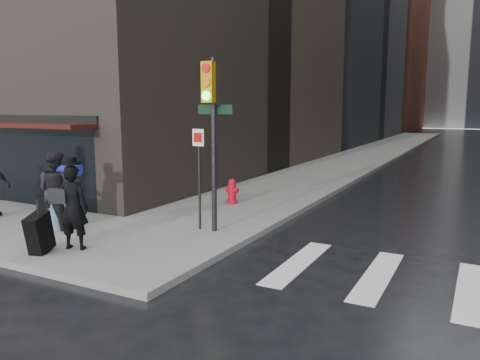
{
  "coord_description": "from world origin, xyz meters",
  "views": [
    {
      "loc": [
        6.7,
        -7.73,
        3.14
      ],
      "look_at": [
        1.18,
        2.86,
        1.3
      ],
      "focal_mm": 35.0,
      "sensor_mm": 36.0,
      "label": 1
    }
  ],
  "objects_px": {
    "traffic_light": "(210,121)",
    "fire_hydrant": "(232,192)",
    "man_jeans": "(56,190)",
    "man_overcoat": "(66,211)"
  },
  "relations": [
    {
      "from": "man_jeans",
      "to": "fire_hydrant",
      "type": "height_order",
      "value": "man_jeans"
    },
    {
      "from": "man_overcoat",
      "to": "man_jeans",
      "type": "xyz_separation_m",
      "value": [
        -1.64,
        1.18,
        0.13
      ]
    },
    {
      "from": "man_jeans",
      "to": "traffic_light",
      "type": "bearing_deg",
      "value": -161.57
    },
    {
      "from": "fire_hydrant",
      "to": "traffic_light",
      "type": "bearing_deg",
      "value": -70.0
    },
    {
      "from": "traffic_light",
      "to": "fire_hydrant",
      "type": "xyz_separation_m",
      "value": [
        -1.17,
        3.22,
        -2.32
      ]
    },
    {
      "from": "man_overcoat",
      "to": "traffic_light",
      "type": "relative_size",
      "value": 0.48
    },
    {
      "from": "man_overcoat",
      "to": "man_jeans",
      "type": "height_order",
      "value": "man_overcoat"
    },
    {
      "from": "man_jeans",
      "to": "traffic_light",
      "type": "xyz_separation_m",
      "value": [
        3.58,
        1.5,
        1.7
      ]
    },
    {
      "from": "traffic_light",
      "to": "fire_hydrant",
      "type": "bearing_deg",
      "value": 109.03
    },
    {
      "from": "man_jeans",
      "to": "traffic_light",
      "type": "relative_size",
      "value": 0.47
    }
  ]
}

